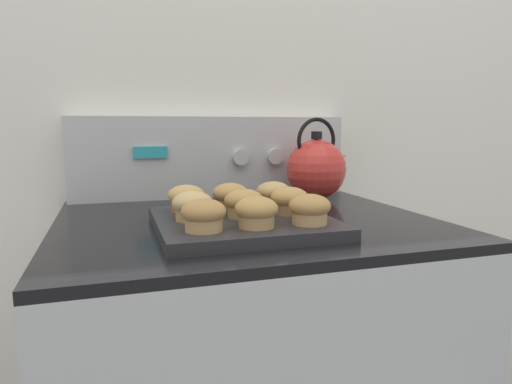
{
  "coord_description": "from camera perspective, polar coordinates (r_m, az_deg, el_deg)",
  "views": [
    {
      "loc": [
        -0.26,
        -0.55,
        1.1
      ],
      "look_at": [
        -0.0,
        0.26,
        0.98
      ],
      "focal_mm": 32.0,
      "sensor_mm": 36.0,
      "label": 1
    }
  ],
  "objects": [
    {
      "name": "muffin_r0_c2",
      "position": [
        0.79,
        6.72,
        -2.14
      ],
      "size": [
        0.07,
        0.07,
        0.05
      ],
      "color": "tan",
      "rests_on": "muffin_pan"
    },
    {
      "name": "muffin_r1_c2",
      "position": [
        0.87,
        4.2,
        -1.07
      ],
      "size": [
        0.07,
        0.07,
        0.05
      ],
      "color": "#A37A4C",
      "rests_on": "muffin_pan"
    },
    {
      "name": "muffin_r2_c1",
      "position": [
        0.93,
        -3.22,
        -0.48
      ],
      "size": [
        0.07,
        0.07,
        0.05
      ],
      "color": "olive",
      "rests_on": "muffin_pan"
    },
    {
      "name": "muffin_r1_c0",
      "position": [
        0.82,
        -7.95,
        -1.72
      ],
      "size": [
        0.07,
        0.07,
        0.05
      ],
      "color": "tan",
      "rests_on": "muffin_pan"
    },
    {
      "name": "muffin_r1_c1",
      "position": [
        0.84,
        -1.52,
        -1.41
      ],
      "size": [
        0.07,
        0.07,
        0.05
      ],
      "color": "tan",
      "rests_on": "muffin_pan"
    },
    {
      "name": "muffin_r0_c0",
      "position": [
        0.74,
        -6.56,
        -2.88
      ],
      "size": [
        0.07,
        0.07,
        0.05
      ],
      "color": "tan",
      "rests_on": "muffin_pan"
    },
    {
      "name": "tea_kettle",
      "position": [
        1.19,
        7.56,
        2.98
      ],
      "size": [
        0.19,
        0.16,
        0.21
      ],
      "color": "red",
      "rests_on": "stove_range"
    },
    {
      "name": "muffin_pan",
      "position": [
        0.85,
        -1.71,
        -3.88
      ],
      "size": [
        0.32,
        0.32,
        0.02
      ],
      "color": "#28282D",
      "rests_on": "stove_range"
    },
    {
      "name": "wall_back",
      "position": [
        1.28,
        -6.06,
        12.7
      ],
      "size": [
        8.0,
        0.05,
        2.4
      ],
      "color": "white",
      "rests_on": "ground_plane"
    },
    {
      "name": "muffin_r2_c0",
      "position": [
        0.91,
        -8.71,
        -0.75
      ],
      "size": [
        0.07,
        0.07,
        0.05
      ],
      "color": "olive",
      "rests_on": "muffin_pan"
    },
    {
      "name": "muffin_r0_c1",
      "position": [
        0.76,
        0.04,
        -2.51
      ],
      "size": [
        0.07,
        0.07,
        0.05
      ],
      "color": "tan",
      "rests_on": "muffin_pan"
    },
    {
      "name": "control_panel",
      "position": [
        1.23,
        -5.36,
        4.39
      ],
      "size": [
        0.74,
        0.07,
        0.21
      ],
      "color": "#B7BABF",
      "rests_on": "stove_range"
    },
    {
      "name": "muffin_r2_c2",
      "position": [
        0.96,
        2.2,
        -0.25
      ],
      "size": [
        0.07,
        0.07,
        0.05
      ],
      "color": "#A37A4C",
      "rests_on": "muffin_pan"
    }
  ]
}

